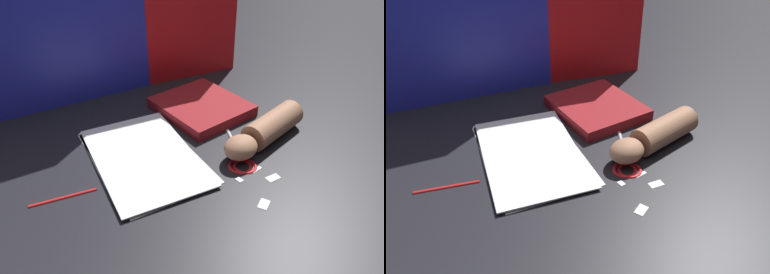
# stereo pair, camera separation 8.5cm
# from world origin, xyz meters

# --- Properties ---
(ground_plane) EXTENTS (6.00, 6.00, 0.00)m
(ground_plane) POSITION_xyz_m (0.00, 0.00, 0.00)
(ground_plane) COLOR black
(backdrop_panel_center) EXTENTS (0.51, 0.06, 0.44)m
(backdrop_panel_center) POSITION_xyz_m (0.16, 0.43, 0.22)
(backdrop_panel_center) COLOR red
(backdrop_panel_center) RESTS_ON ground_plane
(paper_stack) EXTENTS (0.24, 0.36, 0.01)m
(paper_stack) POSITION_xyz_m (-0.07, 0.07, 0.00)
(paper_stack) COLOR white
(paper_stack) RESTS_ON ground_plane
(book_closed) EXTENTS (0.25, 0.27, 0.03)m
(book_closed) POSITION_xyz_m (0.16, 0.19, 0.01)
(book_closed) COLOR maroon
(book_closed) RESTS_ON ground_plane
(scissors) EXTENTS (0.14, 0.18, 0.01)m
(scissors) POSITION_xyz_m (0.13, -0.04, 0.00)
(scissors) COLOR silver
(scissors) RESTS_ON ground_plane
(hand_forearm) EXTENTS (0.28, 0.14, 0.07)m
(hand_forearm) POSITION_xyz_m (0.22, -0.02, 0.03)
(hand_forearm) COLOR #A87556
(hand_forearm) RESTS_ON ground_plane
(paper_scrap_near) EXTENTS (0.03, 0.01, 0.00)m
(paper_scrap_near) POSITION_xyz_m (0.13, -0.09, 0.00)
(paper_scrap_near) COLOR white
(paper_scrap_near) RESTS_ON ground_plane
(paper_scrap_mid) EXTENTS (0.03, 0.02, 0.00)m
(paper_scrap_mid) POSITION_xyz_m (0.15, -0.14, 0.00)
(paper_scrap_mid) COLOR white
(paper_scrap_mid) RESTS_ON ground_plane
(paper_scrap_far) EXTENTS (0.01, 0.02, 0.00)m
(paper_scrap_far) POSITION_xyz_m (0.08, -0.10, 0.00)
(paper_scrap_far) COLOR white
(paper_scrap_far) RESTS_ON ground_plane
(paper_scrap_side) EXTENTS (0.04, 0.03, 0.00)m
(paper_scrap_side) POSITION_xyz_m (0.08, -0.19, 0.00)
(paper_scrap_side) COLOR white
(paper_scrap_side) RESTS_ON ground_plane
(pen) EXTENTS (0.14, 0.02, 0.01)m
(pen) POSITION_xyz_m (-0.27, 0.03, 0.00)
(pen) COLOR red
(pen) RESTS_ON ground_plane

